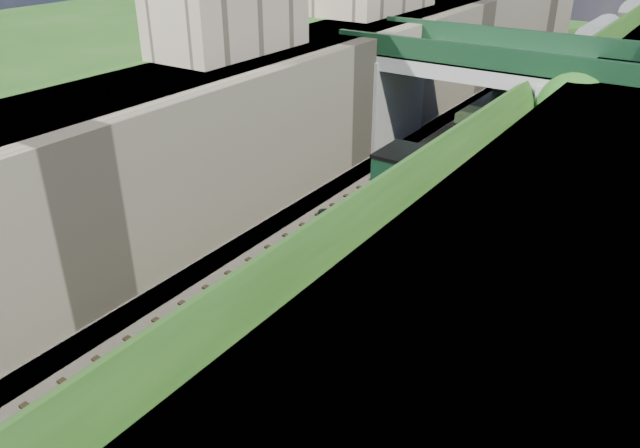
% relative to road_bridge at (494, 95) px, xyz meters
% --- Properties ---
extents(ground, '(160.00, 160.00, 0.00)m').
position_rel_road_bridge_xyz_m(ground, '(-0.94, -24.00, -4.08)').
color(ground, '#1E4714').
rests_on(ground, ground).
extents(trackbed, '(10.00, 90.00, 0.20)m').
position_rel_road_bridge_xyz_m(trackbed, '(-0.94, -4.00, -3.98)').
color(trackbed, '#473F38').
rests_on(trackbed, ground).
extents(retaining_wall, '(1.00, 90.00, 7.00)m').
position_rel_road_bridge_xyz_m(retaining_wall, '(-6.44, -4.00, -0.58)').
color(retaining_wall, '#756B56').
rests_on(retaining_wall, ground).
extents(street_plateau_left, '(6.00, 90.00, 7.00)m').
position_rel_road_bridge_xyz_m(street_plateau_left, '(-9.94, -4.00, -0.58)').
color(street_plateau_left, '#262628').
rests_on(street_plateau_left, ground).
extents(embankment_slope, '(4.55, 90.00, 6.36)m').
position_rel_road_bridge_xyz_m(embankment_slope, '(4.08, -4.78, -1.27)').
color(embankment_slope, '#1E4714').
rests_on(embankment_slope, ground).
extents(track_left, '(2.50, 90.00, 0.20)m').
position_rel_road_bridge_xyz_m(track_left, '(-2.94, -4.00, -3.83)').
color(track_left, black).
rests_on(track_left, trackbed).
extents(track_right, '(2.50, 90.00, 0.20)m').
position_rel_road_bridge_xyz_m(track_right, '(0.26, -4.00, -3.83)').
color(track_right, black).
rests_on(track_right, trackbed).
extents(road_bridge, '(16.00, 6.40, 7.25)m').
position_rel_road_bridge_xyz_m(road_bridge, '(0.00, 0.00, 0.00)').
color(road_bridge, gray).
rests_on(road_bridge, ground).
extents(building_near, '(4.00, 8.00, 4.00)m').
position_rel_road_bridge_xyz_m(building_near, '(-10.44, -10.00, 4.92)').
color(building_near, gray).
rests_on(building_near, street_plateau_left).
extents(tree, '(3.60, 3.80, 6.60)m').
position_rel_road_bridge_xyz_m(tree, '(4.97, -2.53, 0.57)').
color(tree, black).
rests_on(tree, ground).
extents(locomotive, '(3.10, 10.22, 3.83)m').
position_rel_road_bridge_xyz_m(locomotive, '(0.26, -13.65, -2.18)').
color(locomotive, black).
rests_on(locomotive, trackbed).
extents(tender, '(2.70, 6.00, 3.05)m').
position_rel_road_bridge_xyz_m(tender, '(0.26, -6.28, -2.46)').
color(tender, black).
rests_on(tender, trackbed).
extents(coach_front, '(2.90, 18.00, 3.70)m').
position_rel_road_bridge_xyz_m(coach_front, '(0.26, 6.32, -2.03)').
color(coach_front, black).
rests_on(coach_front, trackbed).
extents(coach_middle, '(2.90, 18.00, 3.70)m').
position_rel_road_bridge_xyz_m(coach_middle, '(0.26, 25.12, -2.03)').
color(coach_middle, black).
rests_on(coach_middle, trackbed).
extents(coach_rear, '(2.90, 18.00, 3.70)m').
position_rel_road_bridge_xyz_m(coach_rear, '(0.26, 43.92, -2.03)').
color(coach_rear, black).
rests_on(coach_rear, trackbed).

